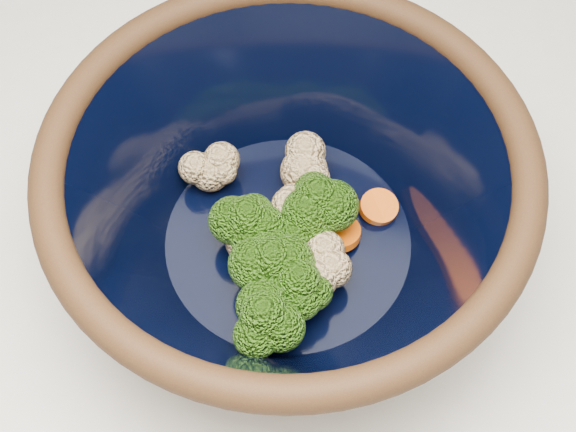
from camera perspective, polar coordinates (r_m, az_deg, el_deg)
mixing_bowl at (r=0.51m, az=-0.00°, el=0.73°), size 0.33×0.33×0.13m
vegetable_pile at (r=0.52m, az=-0.41°, el=-1.84°), size 0.15×0.16×0.06m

